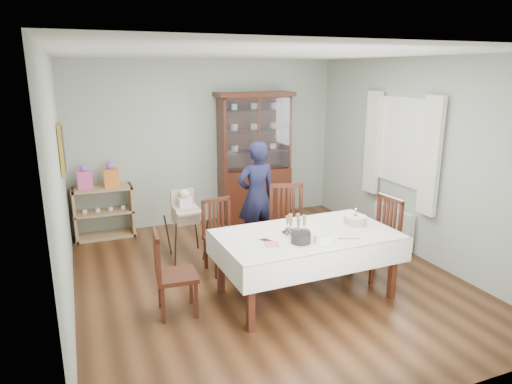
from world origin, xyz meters
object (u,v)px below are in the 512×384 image
chair_end_left (175,289)px  gift_bag_orange (111,175)px  champagne_tray (296,228)px  sideboard (104,212)px  dining_table (306,264)px  chair_far_right (288,241)px  woman (256,196)px  gift_bag_pink (85,178)px  china_cabinet (255,155)px  high_chair (186,231)px  chair_far_left (222,250)px  birthday_cake (355,221)px  chair_end_right (375,253)px

chair_end_left → gift_bag_orange: size_ratio=2.36×
gift_bag_orange → champagne_tray: bearing=-58.2°
sideboard → champagne_tray: size_ratio=2.76×
dining_table → chair_far_right: 0.93m
dining_table → woman: size_ratio=1.29×
dining_table → gift_bag_pink: gift_bag_pink is taller
china_cabinet → high_chair: size_ratio=2.23×
chair_far_left → birthday_cake: (1.32, -0.99, 0.54)m
gift_bag_pink → gift_bag_orange: 0.37m
chair_far_left → chair_end_right: (1.74, -0.87, 0.02)m
dining_table → gift_bag_orange: (-1.84, 2.86, 0.59)m
gift_bag_pink → gift_bag_orange: gift_bag_orange is taller
chair_far_right → chair_end_left: size_ratio=1.13×
dining_table → chair_far_right: (0.22, 0.91, -0.07)m
chair_far_left → chair_end_right: size_ratio=0.92×
chair_far_right → chair_end_right: (0.85, -0.76, -0.01)m
chair_far_right → gift_bag_orange: gift_bag_orange is taller
chair_far_left → chair_far_right: chair_far_right is taller
chair_end_left → china_cabinet: bearing=-31.7°
china_cabinet → gift_bag_orange: 2.36m
woman → champagne_tray: bearing=82.6°
chair_end_left → woman: bearing=-42.5°
dining_table → chair_far_right: bearing=76.6°
woman → high_chair: 1.10m
woman → birthday_cake: (0.64, -1.51, 0.03)m
gift_bag_pink → champagne_tray: bearing=-53.0°
dining_table → chair_end_right: chair_end_right is taller
gift_bag_pink → chair_end_right: bearing=-39.6°
high_chair → birthday_cake: 2.33m
chair_far_right → chair_end_left: chair_far_right is taller
woman → chair_far_left: bearing=34.6°
china_cabinet → high_chair: 2.10m
champagne_tray → birthday_cake: birthday_cake is taller
chair_far_right → dining_table: bearing=-87.3°
sideboard → gift_bag_pink: gift_bag_pink is taller
sideboard → high_chair: bearing=-52.1°
china_cabinet → dining_table: bearing=-100.2°
china_cabinet → gift_bag_pink: size_ratio=5.88×
champagne_tray → chair_end_left: bearing=175.3°
high_chair → gift_bag_pink: (-1.21, 1.25, 0.58)m
chair_far_left → sideboard: bearing=117.9°
sideboard → chair_far_left: (1.32, -1.86, -0.12)m
chair_end_right → gift_bag_orange: gift_bag_orange is taller
champagne_tray → birthday_cake: bearing=-2.1°
dining_table → china_cabinet: china_cabinet is taller
high_chair → gift_bag_pink: gift_bag_pink is taller
chair_end_left → chair_far_right: bearing=-61.6°
sideboard → chair_far_right: chair_far_right is taller
chair_end_left → champagne_tray: bearing=-90.0°
china_cabinet → gift_bag_pink: china_cabinet is taller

